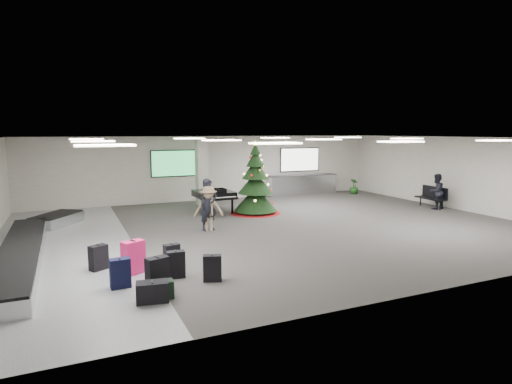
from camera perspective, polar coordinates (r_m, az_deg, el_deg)
name	(u,v)px	position (r m, az deg, el deg)	size (l,w,h in m)	color
ground	(275,227)	(15.50, 2.51, -4.71)	(18.00, 18.00, 0.00)	#3D3937
room_envelope	(258,162)	(15.60, 0.20, 4.04)	(18.02, 14.02, 3.21)	#AFABA0
baggage_carousel	(30,245)	(13.85, -27.93, -6.31)	(2.28, 9.71, 0.43)	silver
service_counter	(302,185)	(23.53, 6.18, 0.99)	(4.05, 0.65, 1.08)	silver
suitcase_0	(157,274)	(9.67, -13.00, -10.58)	(0.53, 0.40, 0.76)	black
suitcase_1	(176,264)	(10.38, -10.63, -9.47)	(0.43, 0.25, 0.66)	black
pink_suitcase	(133,257)	(10.87, -16.04, -8.38)	(0.60, 0.50, 0.84)	#E91E64
suitcase_3	(172,255)	(11.22, -11.17, -8.30)	(0.43, 0.29, 0.61)	black
navy_suitcase	(120,273)	(10.03, -17.66, -10.29)	(0.44, 0.27, 0.68)	black
green_duffel	(160,290)	(9.28, -12.70, -12.59)	(0.56, 0.30, 0.38)	black
suitcase_7	(212,268)	(10.06, -5.84, -10.05)	(0.47, 0.35, 0.63)	black
suitcase_8	(98,258)	(11.45, -20.27, -8.21)	(0.49, 0.42, 0.65)	black
black_duffel	(152,292)	(9.12, -13.64, -12.82)	(0.69, 0.45, 0.44)	black
christmas_tree	(255,189)	(17.95, -0.08, 0.46)	(2.15, 2.15, 3.07)	maroon
grand_piano	(214,195)	(18.25, -5.59, -0.34)	(1.52, 1.92, 1.08)	black
bench	(432,196)	(20.96, 22.44, -0.46)	(0.59, 1.54, 0.96)	black
traveler_a	(208,205)	(14.94, -6.36, -1.69)	(0.66, 0.43, 1.81)	black
traveler_b	(209,208)	(14.90, -6.34, -2.19)	(1.01, 0.58, 1.57)	#93785B
traveler_bench	(436,192)	(20.56, 22.91, 0.06)	(0.77, 0.60, 1.58)	black
potted_plant_left	(264,191)	(21.57, 1.07, 0.08)	(0.47, 0.38, 0.86)	#1A4215
potted_plant_right	(354,186)	(24.26, 12.94, 0.74)	(0.47, 0.47, 0.84)	#1A4215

